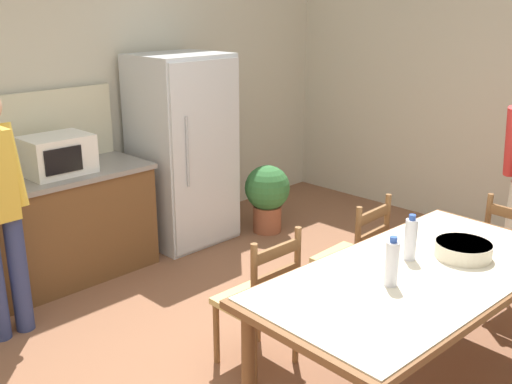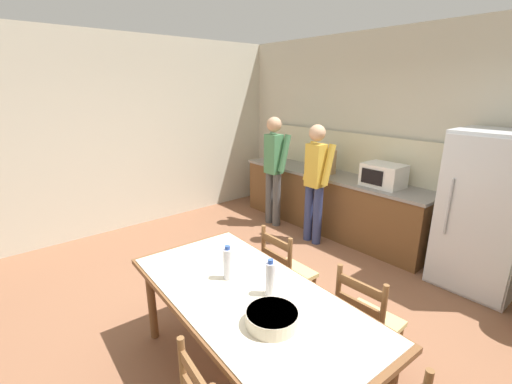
# 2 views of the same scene
# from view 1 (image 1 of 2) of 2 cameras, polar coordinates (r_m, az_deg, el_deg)

# --- Properties ---
(ground_plane) EXTENTS (8.32, 8.32, 0.00)m
(ground_plane) POSITION_cam_1_polar(r_m,az_deg,el_deg) (3.80, 3.08, -17.23)
(ground_plane) COLOR brown
(wall_back) EXTENTS (6.52, 0.12, 2.90)m
(wall_back) POSITION_cam_1_polar(r_m,az_deg,el_deg) (5.31, -18.93, 8.95)
(wall_back) COLOR beige
(wall_back) RESTS_ON ground
(refrigerator) EXTENTS (0.80, 0.73, 1.74)m
(refrigerator) POSITION_cam_1_polar(r_m,az_deg,el_deg) (5.55, -6.98, 3.99)
(refrigerator) COLOR silver
(refrigerator) RESTS_ON ground
(microwave) EXTENTS (0.50, 0.39, 0.30)m
(microwave) POSITION_cam_1_polar(r_m,az_deg,el_deg) (4.88, -18.42, 3.38)
(microwave) COLOR white
(microwave) RESTS_ON kitchen_counter
(dining_table) EXTENTS (2.05, 1.06, 0.77)m
(dining_table) POSITION_cam_1_polar(r_m,az_deg,el_deg) (3.45, 15.01, -8.40)
(dining_table) COLOR brown
(dining_table) RESTS_ON ground
(bottle_near_centre) EXTENTS (0.07, 0.07, 0.27)m
(bottle_near_centre) POSITION_cam_1_polar(r_m,az_deg,el_deg) (3.17, 12.82, -6.61)
(bottle_near_centre) COLOR silver
(bottle_near_centre) RESTS_ON dining_table
(bottle_off_centre) EXTENTS (0.07, 0.07, 0.27)m
(bottle_off_centre) POSITION_cam_1_polar(r_m,az_deg,el_deg) (3.51, 14.51, -4.34)
(bottle_off_centre) COLOR silver
(bottle_off_centre) RESTS_ON dining_table
(serving_bowl) EXTENTS (0.32, 0.32, 0.09)m
(serving_bowl) POSITION_cam_1_polar(r_m,az_deg,el_deg) (3.65, 19.14, -5.14)
(serving_bowl) COLOR beige
(serving_bowl) RESTS_ON dining_table
(chair_side_far_right) EXTENTS (0.43, 0.41, 0.91)m
(chair_side_far_right) POSITION_cam_1_polar(r_m,az_deg,el_deg) (4.29, 9.35, -6.34)
(chair_side_far_right) COLOR brown
(chair_side_far_right) RESTS_ON ground
(chair_side_far_left) EXTENTS (0.43, 0.41, 0.91)m
(chair_side_far_left) POSITION_cam_1_polar(r_m,az_deg,el_deg) (3.69, 0.43, -10.35)
(chair_side_far_left) COLOR brown
(chair_side_far_left) RESTS_ON ground
(potted_plant) EXTENTS (0.44, 0.44, 0.67)m
(potted_plant) POSITION_cam_1_polar(r_m,az_deg,el_deg) (5.81, 1.08, -0.17)
(potted_plant) COLOR brown
(potted_plant) RESTS_ON ground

